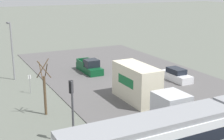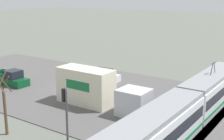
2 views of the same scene
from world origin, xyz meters
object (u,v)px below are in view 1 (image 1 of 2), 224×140
sedan_car_0 (176,75)px  no_parking_sign (30,82)px  box_truck (144,88)px  traffic_light_pole (72,103)px  street_lamp_near_crossing (12,47)px  pickup_truck (90,67)px  light_rail_tram (222,124)px  street_tree (45,90)px

sedan_car_0 → no_parking_sign: (17.43, -3.51, 0.58)m
box_truck → traffic_light_pole: bearing=25.1°
sedan_car_0 → no_parking_sign: size_ratio=2.18×
street_lamp_near_crossing → pickup_truck: bearing=170.8°
light_rail_tram → sedan_car_0: (-7.34, -14.60, -0.93)m
light_rail_tram → no_parking_sign: 20.74m
pickup_truck → traffic_light_pole: size_ratio=1.07×
traffic_light_pole → street_lamp_near_crossing: street_lamp_near_crossing is taller
pickup_truck → sedan_car_0: 11.74m
box_truck → no_parking_sign: box_truck is taller
no_parking_sign → traffic_light_pole: bearing=91.4°
street_lamp_near_crossing → no_parking_sign: 7.12m
box_truck → sedan_car_0: 9.77m
pickup_truck → light_rail_tram: bearing=92.2°
sedan_car_0 → traffic_light_pole: traffic_light_pole is taller
sedan_car_0 → street_tree: street_tree is taller
sedan_car_0 → street_tree: size_ratio=0.87×
pickup_truck → sedan_car_0: (-8.21, 8.39, -0.09)m
box_truck → sedan_car_0: size_ratio=2.23×
box_truck → pickup_truck: bearing=-89.9°
light_rail_tram → street_tree: bearing=-48.6°
pickup_truck → street_lamp_near_crossing: 10.52m
sedan_car_0 → street_lamp_near_crossing: 20.90m
street_lamp_near_crossing → light_rail_tram: bearing=113.5°
light_rail_tram → pickup_truck: size_ratio=4.72×
light_rail_tram → pickup_truck: bearing=-87.8°
traffic_light_pole → street_lamp_near_crossing: (0.92, -19.39, 1.00)m
pickup_truck → no_parking_sign: bearing=27.9°
light_rail_tram → box_truck: 9.41m
box_truck → no_parking_sign: size_ratio=4.85×
light_rail_tram → no_parking_sign: (10.09, -18.11, -0.36)m
pickup_truck → no_parking_sign: size_ratio=2.52×
traffic_light_pole → sedan_car_0: bearing=-151.2°
pickup_truck → traffic_light_pole: traffic_light_pole is taller
light_rail_tram → traffic_light_pole: size_ratio=5.07×
street_tree → no_parking_sign: (-0.07, -6.61, -1.10)m
pickup_truck → no_parking_sign: no_parking_sign is taller
sedan_car_0 → street_lamp_near_crossing: size_ratio=0.64×
sedan_car_0 → street_lamp_near_crossing: street_lamp_near_crossing is taller
pickup_truck → box_truck: bearing=90.1°
street_tree → box_truck: bearing=167.1°
box_truck → street_lamp_near_crossing: 18.28m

